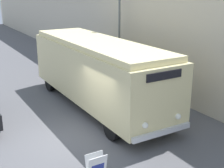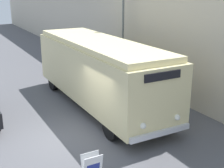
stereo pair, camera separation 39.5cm
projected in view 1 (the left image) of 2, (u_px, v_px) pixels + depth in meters
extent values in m
plane|color=#56565B|center=(67.00, 140.00, 11.58)|extent=(80.00, 80.00, 0.00)
cube|color=beige|center=(94.00, 19.00, 21.92)|extent=(0.30, 60.00, 6.57)
cylinder|color=black|center=(112.00, 127.00, 11.55)|extent=(0.28, 0.96, 0.96)
cylinder|color=black|center=(161.00, 115.00, 12.69)|extent=(0.28, 0.96, 0.96)
cylinder|color=black|center=(50.00, 82.00, 17.03)|extent=(0.28, 0.96, 0.96)
cylinder|color=black|center=(88.00, 76.00, 18.16)|extent=(0.28, 0.96, 0.96)
cube|color=beige|center=(97.00, 71.00, 14.50)|extent=(2.66, 9.47, 2.42)
cube|color=#F8E8A7|center=(97.00, 43.00, 14.10)|extent=(2.44, 9.09, 0.24)
cube|color=silver|center=(162.00, 132.00, 10.89)|extent=(2.52, 0.12, 0.20)
sphere|color=white|center=(145.00, 125.00, 10.43)|extent=(0.22, 0.22, 0.22)
sphere|color=white|center=(178.00, 116.00, 11.14)|extent=(0.22, 0.22, 0.22)
cube|color=black|center=(164.00, 76.00, 10.31)|extent=(1.46, 0.06, 0.28)
cube|color=white|center=(95.00, 167.00, 9.14)|extent=(0.58, 0.17, 0.85)
cylinder|color=#595E60|center=(119.00, 27.00, 17.81)|extent=(0.12, 0.12, 6.52)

